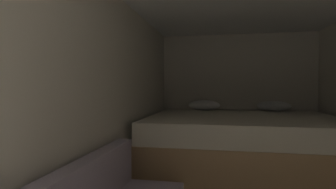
% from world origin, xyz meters
% --- Properties ---
extents(wall_back, '(2.44, 0.05, 2.00)m').
position_xyz_m(wall_back, '(0.00, 4.19, 1.00)').
color(wall_back, beige).
rests_on(wall_back, ground).
extents(wall_left, '(0.05, 4.67, 2.00)m').
position_xyz_m(wall_left, '(-1.20, 1.82, 1.00)').
color(wall_left, beige).
rests_on(wall_left, ground).
extents(bed, '(2.22, 1.87, 0.97)m').
position_xyz_m(bed, '(0.00, 3.19, 0.42)').
color(bed, tan).
rests_on(bed, ground).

